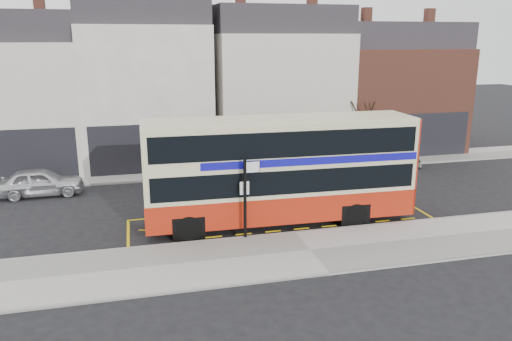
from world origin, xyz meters
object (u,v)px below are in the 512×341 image
object	(u,v)px
car_silver	(40,182)
car_white	(385,158)
bus_stop_post	(246,192)
street_tree_right	(361,108)
car_grey	(240,170)
double_decker_bus	(281,169)

from	to	relation	value
car_silver	car_white	world-z (taller)	car_white
bus_stop_post	street_tree_right	world-z (taller)	street_tree_right
car_silver	street_tree_right	world-z (taller)	street_tree_right
car_grey	street_tree_right	xyz separation A→B (m)	(8.96, 2.93, 2.97)
car_white	double_decker_bus	bearing A→B (deg)	114.72
bus_stop_post	street_tree_right	distance (m)	15.70
double_decker_bus	car_white	distance (m)	11.99
street_tree_right	bus_stop_post	bearing A→B (deg)	-132.42
double_decker_bus	car_silver	bearing A→B (deg)	149.92
double_decker_bus	car_grey	size ratio (longest dim) A/B	2.82
double_decker_bus	car_white	world-z (taller)	double_decker_bus
double_decker_bus	car_grey	world-z (taller)	double_decker_bus
car_silver	car_white	distance (m)	20.65
bus_stop_post	car_white	xyz separation A→B (m)	(11.23, 9.12, -1.38)
car_silver	bus_stop_post	bearing A→B (deg)	-134.56
car_silver	car_grey	world-z (taller)	car_silver
double_decker_bus	car_grey	distance (m)	7.16
double_decker_bus	street_tree_right	xyz separation A→B (m)	(8.56, 9.84, 1.14)
bus_stop_post	street_tree_right	xyz separation A→B (m)	(10.54, 11.54, 1.55)
bus_stop_post	double_decker_bus	bearing A→B (deg)	38.72
car_silver	car_grey	distance (m)	11.00
street_tree_right	car_silver	bearing A→B (deg)	-171.80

